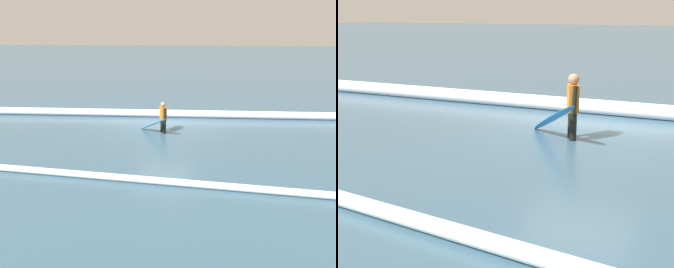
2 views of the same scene
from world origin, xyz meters
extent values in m
plane|color=#36576E|center=(0.00, 0.00, 0.00)|extent=(162.10, 162.10, 0.00)
cylinder|color=black|center=(-0.14, 0.84, 0.28)|extent=(0.14, 0.14, 0.55)
cylinder|color=black|center=(-0.02, 0.59, 0.28)|extent=(0.14, 0.14, 0.55)
cube|color=orange|center=(-0.08, 0.71, 0.82)|extent=(0.33, 0.39, 0.54)
sphere|color=#A07353|center=(-0.08, 0.71, 1.19)|extent=(0.22, 0.22, 0.22)
cylinder|color=black|center=(-0.18, 0.90, 0.82)|extent=(0.09, 0.16, 0.56)
cylinder|color=black|center=(0.02, 0.52, 0.82)|extent=(0.09, 0.18, 0.56)
ellipsoid|color=#268CE5|center=(0.27, 0.89, 0.42)|extent=(1.49, 1.44, 0.87)
ellipsoid|color=black|center=(0.27, 0.89, 0.42)|extent=(1.11, 1.07, 0.71)
cylinder|color=white|center=(-0.77, -1.87, 0.18)|extent=(18.90, 1.15, 0.36)
cylinder|color=white|center=(1.07, 5.40, 0.10)|extent=(16.08, 1.45, 0.21)
camera|label=1|loc=(-1.73, 13.69, 4.10)|focal=34.95mm
camera|label=2|loc=(-3.20, 9.60, 2.47)|focal=51.57mm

